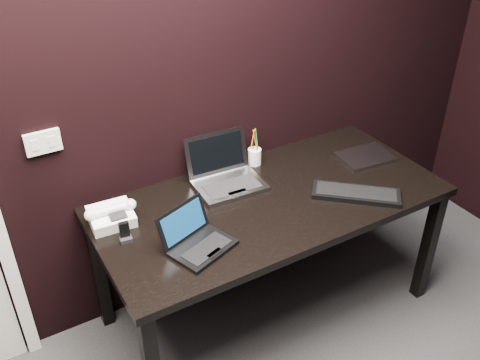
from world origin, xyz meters
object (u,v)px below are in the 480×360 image
netbook (197,240)px  pen_cup (254,156)px  desk_phone (111,216)px  ext_keyboard (356,193)px  silver_laptop (226,176)px  desk (271,211)px  closed_laptop (366,157)px  mobile_phone (125,234)px

netbook → pen_cup: bearing=38.9°
desk_phone → pen_cup: bearing=8.0°
ext_keyboard → pen_cup: size_ratio=1.98×
netbook → pen_cup: (0.57, 0.46, 0.01)m
netbook → silver_laptop: bearing=46.8°
desk → desk_phone: desk_phone is taller
netbook → desk_phone: 0.43m
netbook → closed_laptop: (1.12, 0.20, -0.02)m
silver_laptop → desk_phone: bearing=-177.8°
pen_cup → ext_keyboard: bearing=-62.2°
pen_cup → desk: bearing=-107.4°
closed_laptop → desk_phone: size_ratio=1.28×
desk → silver_laptop: silver_laptop is taller
desk → ext_keyboard: 0.42m
ext_keyboard → closed_laptop: size_ratio=1.35×
ext_keyboard → mobile_phone: (-1.09, 0.25, 0.02)m
silver_laptop → ext_keyboard: 0.64m
desk_phone → mobile_phone: size_ratio=2.62×
pen_cup → netbook: bearing=-141.1°
ext_keyboard → pen_cup: (-0.27, 0.51, 0.04)m
desk → ext_keyboard: (0.37, -0.19, 0.09)m
silver_laptop → ext_keyboard: (0.49, -0.41, -0.03)m
ext_keyboard → closed_laptop: 0.38m
closed_laptop → silver_laptop: bearing=168.2°
closed_laptop → pen_cup: bearing=155.0°
netbook → silver_laptop: 0.50m
closed_laptop → mobile_phone: (-1.37, -0.00, 0.02)m
mobile_phone → pen_cup: size_ratio=0.44×
desk → mobile_phone: size_ratio=18.76×
netbook → mobile_phone: netbook is taller
desk_phone → pen_cup: pen_cup is taller
closed_laptop → desk: bearing=-174.9°
netbook → mobile_phone: 0.32m
netbook → ext_keyboard: 0.84m
desk → ext_keyboard: ext_keyboard is taller
desk → netbook: (-0.47, -0.15, 0.11)m
desk → closed_laptop: (0.65, 0.06, 0.09)m
ext_keyboard → desk_phone: desk_phone is taller
desk → mobile_phone: mobile_phone is taller
silver_laptop → mobile_phone: size_ratio=3.85×
mobile_phone → pen_cup: pen_cup is taller
silver_laptop → mobile_phone: (-0.59, -0.17, -0.01)m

